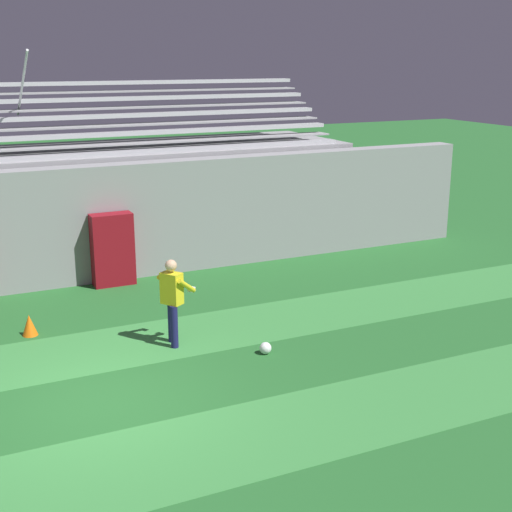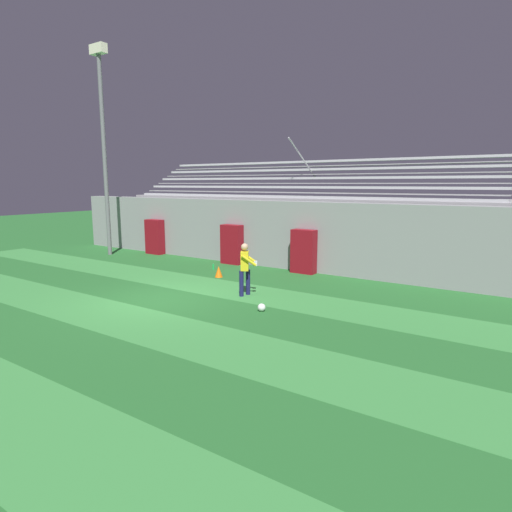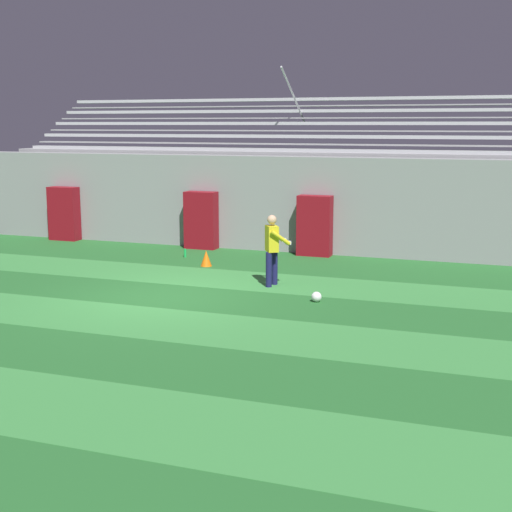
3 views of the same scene
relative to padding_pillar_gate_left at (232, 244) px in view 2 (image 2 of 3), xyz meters
name	(u,v)px [view 2 (image 2 of 3)]	position (x,y,z in m)	size (l,w,h in m)	color
ground_plane	(161,299)	(1.77, -5.95, -0.86)	(80.00, 80.00, 0.00)	#236028
turf_stripe_mid	(109,315)	(1.77, -7.87, -0.86)	(28.00, 2.04, 0.01)	#38843D
turf_stripe_far	(207,286)	(1.77, -3.78, -0.86)	(28.00, 2.04, 0.01)	#38843D
back_wall	(273,234)	(1.77, 0.55, 0.54)	(24.00, 0.60, 2.80)	gray
padding_pillar_gate_left	(232,244)	(0.00, 0.00, 0.00)	(0.98, 0.44, 1.73)	maroon
padding_pillar_gate_right	(304,251)	(3.55, 0.00, 0.00)	(0.98, 0.44, 1.73)	maroon
padding_pillar_far_left	(155,237)	(-4.86, 0.00, 0.00)	(0.98, 0.44, 1.73)	maroon
bleacher_stand	(299,227)	(1.77, 2.89, 0.64)	(18.00, 4.05, 5.43)	gray
floodlight_pole	(103,129)	(-6.60, -1.41, 5.21)	(0.90, 0.36, 9.89)	slate
goalkeeper	(245,266)	(3.63, -4.11, 0.09)	(0.71, 0.74, 1.67)	#19194C
soccer_ball	(262,307)	(5.00, -5.26, -0.75)	(0.22, 0.22, 0.22)	white
traffic_cone	(219,272)	(1.23, -2.47, -0.65)	(0.30, 0.30, 0.42)	orange
water_bottle	(213,267)	(0.15, -1.48, -0.74)	(0.07, 0.07, 0.24)	green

